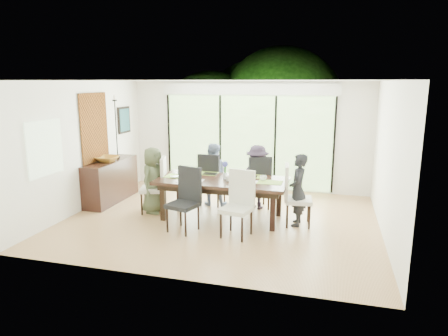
% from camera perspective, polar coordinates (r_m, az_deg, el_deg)
% --- Properties ---
extents(floor, '(6.00, 5.00, 0.01)m').
position_cam_1_polar(floor, '(7.98, -0.48, -7.44)').
color(floor, '#94643B').
rests_on(floor, ground).
extents(ceiling, '(6.00, 5.00, 0.01)m').
position_cam_1_polar(ceiling, '(7.51, -0.51, 12.42)').
color(ceiling, white).
rests_on(ceiling, wall_back).
extents(wall_back, '(6.00, 0.02, 2.70)m').
position_cam_1_polar(wall_back, '(10.04, 3.40, 4.59)').
color(wall_back, white).
rests_on(wall_back, floor).
extents(wall_front, '(6.00, 0.02, 2.70)m').
position_cam_1_polar(wall_front, '(5.31, -7.85, -2.39)').
color(wall_front, silver).
rests_on(wall_front, floor).
extents(wall_left, '(0.02, 5.00, 2.70)m').
position_cam_1_polar(wall_left, '(8.92, -19.48, 2.95)').
color(wall_left, beige).
rests_on(wall_left, floor).
extents(wall_right, '(0.02, 5.00, 2.70)m').
position_cam_1_polar(wall_right, '(7.42, 22.51, 0.96)').
color(wall_right, beige).
rests_on(wall_right, floor).
extents(glass_doors, '(4.20, 0.02, 2.30)m').
position_cam_1_polar(glass_doors, '(10.02, 3.34, 3.71)').
color(glass_doors, '#598C3F').
rests_on(glass_doors, wall_back).
extents(blinds_header, '(4.40, 0.06, 0.28)m').
position_cam_1_polar(blinds_header, '(9.90, 3.42, 11.16)').
color(blinds_header, white).
rests_on(blinds_header, wall_back).
extents(mullion_a, '(0.05, 0.04, 2.30)m').
position_cam_1_polar(mullion_a, '(10.64, -7.83, 4.11)').
color(mullion_a, black).
rests_on(mullion_a, wall_back).
extents(mullion_b, '(0.05, 0.04, 2.30)m').
position_cam_1_polar(mullion_b, '(10.18, -0.54, 3.86)').
color(mullion_b, black).
rests_on(mullion_b, wall_back).
extents(mullion_c, '(0.05, 0.04, 2.30)m').
position_cam_1_polar(mullion_c, '(9.89, 7.30, 3.52)').
color(mullion_c, black).
rests_on(mullion_c, wall_back).
extents(mullion_d, '(0.05, 0.04, 2.30)m').
position_cam_1_polar(mullion_d, '(9.80, 15.44, 3.10)').
color(mullion_d, black).
rests_on(mullion_d, wall_back).
extents(side_window, '(0.02, 0.90, 1.00)m').
position_cam_1_polar(side_window, '(7.93, -24.21, 2.59)').
color(side_window, '#8CAD7F').
rests_on(side_window, wall_left).
extents(deck, '(6.00, 1.80, 0.10)m').
position_cam_1_polar(deck, '(11.16, 4.25, -1.97)').
color(deck, brown).
rests_on(deck, ground).
extents(rail_top, '(6.00, 0.08, 0.06)m').
position_cam_1_polar(rail_top, '(11.80, 5.04, 1.78)').
color(rail_top, brown).
rests_on(rail_top, deck).
extents(foliage_left, '(3.20, 3.20, 3.20)m').
position_cam_1_polar(foliage_left, '(13.07, -1.93, 6.77)').
color(foliage_left, '#14380F').
rests_on(foliage_left, ground).
extents(foliage_mid, '(4.00, 4.00, 4.00)m').
position_cam_1_polar(foliage_mid, '(13.16, 8.13, 8.27)').
color(foliage_mid, '#14380F').
rests_on(foliage_mid, ground).
extents(foliage_right, '(2.80, 2.80, 2.80)m').
position_cam_1_polar(foliage_right, '(12.31, 15.95, 5.13)').
color(foliage_right, '#14380F').
rests_on(foliage_right, ground).
extents(foliage_far, '(3.60, 3.60, 3.60)m').
position_cam_1_polar(foliage_far, '(14.02, 4.38, 7.85)').
color(foliage_far, '#14380F').
rests_on(foliage_far, ground).
extents(table_top, '(2.56, 1.17, 0.06)m').
position_cam_1_polar(table_top, '(7.86, -0.28, -1.85)').
color(table_top, black).
rests_on(table_top, floor).
extents(table_apron, '(2.35, 0.96, 0.11)m').
position_cam_1_polar(table_apron, '(7.89, -0.28, -2.52)').
color(table_apron, black).
rests_on(table_apron, floor).
extents(table_leg_fl, '(0.10, 0.10, 0.74)m').
position_cam_1_polar(table_leg_fl, '(7.93, -8.69, -4.86)').
color(table_leg_fl, black).
rests_on(table_leg_fl, floor).
extents(table_leg_fr, '(0.10, 0.10, 0.74)m').
position_cam_1_polar(table_leg_fr, '(7.36, 6.99, -6.18)').
color(table_leg_fr, black).
rests_on(table_leg_fr, floor).
extents(table_leg_bl, '(0.10, 0.10, 0.74)m').
position_cam_1_polar(table_leg_bl, '(8.69, -6.40, -3.28)').
color(table_leg_bl, black).
rests_on(table_leg_bl, floor).
extents(table_leg_br, '(0.10, 0.10, 0.74)m').
position_cam_1_polar(table_leg_br, '(8.17, 7.88, -4.33)').
color(table_leg_br, black).
rests_on(table_leg_br, floor).
extents(chair_left_end, '(0.61, 0.61, 1.17)m').
position_cam_1_polar(chair_left_end, '(8.42, -10.17, -2.37)').
color(chair_left_end, silver).
rests_on(chair_left_end, floor).
extents(chair_right_end, '(0.54, 0.54, 1.17)m').
position_cam_1_polar(chair_right_end, '(7.66, 10.62, -3.85)').
color(chair_right_end, beige).
rests_on(chair_right_end, floor).
extents(chair_far_left, '(0.53, 0.53, 1.17)m').
position_cam_1_polar(chair_far_left, '(8.82, -1.62, -1.51)').
color(chair_far_left, black).
rests_on(chair_far_left, floor).
extents(chair_far_right, '(0.65, 0.65, 1.17)m').
position_cam_1_polar(chair_far_right, '(8.59, 4.78, -1.92)').
color(chair_far_right, black).
rests_on(chair_far_right, floor).
extents(chair_near_left, '(0.60, 0.60, 1.17)m').
position_cam_1_polar(chair_near_left, '(7.27, -5.94, -4.58)').
color(chair_near_left, black).
rests_on(chair_near_left, floor).
extents(chair_near_right, '(0.58, 0.58, 1.17)m').
position_cam_1_polar(chair_near_right, '(6.98, 1.78, -5.23)').
color(chair_near_right, silver).
rests_on(chair_near_right, floor).
extents(person_left_end, '(0.50, 0.70, 1.38)m').
position_cam_1_polar(person_left_end, '(8.39, -10.08, -1.70)').
color(person_left_end, '#485236').
rests_on(person_left_end, floor).
extents(person_right_end, '(0.41, 0.65, 1.38)m').
position_cam_1_polar(person_right_end, '(7.63, 10.50, -3.11)').
color(person_right_end, black).
rests_on(person_right_end, floor).
extents(person_far_left, '(0.69, 0.48, 1.38)m').
position_cam_1_polar(person_far_left, '(8.78, -1.66, -0.90)').
color(person_far_left, '#798BAE').
rests_on(person_far_left, floor).
extents(person_far_right, '(0.71, 0.52, 1.38)m').
position_cam_1_polar(person_far_right, '(8.55, 4.77, -1.29)').
color(person_far_right, '#2A2031').
rests_on(person_far_right, floor).
extents(placemat_left, '(0.47, 0.34, 0.01)m').
position_cam_1_polar(placemat_left, '(8.15, -6.73, -1.17)').
color(placemat_left, '#8BB741').
rests_on(placemat_left, table_top).
extents(placemat_right, '(0.47, 0.34, 0.01)m').
position_cam_1_polar(placemat_right, '(7.66, 6.59, -2.03)').
color(placemat_right, '#88B540').
rests_on(placemat_right, table_top).
extents(placemat_far_l, '(0.47, 0.34, 0.01)m').
position_cam_1_polar(placemat_far_l, '(8.35, -2.52, -0.77)').
color(placemat_far_l, '#84A83C').
rests_on(placemat_far_l, table_top).
extents(placemat_far_r, '(0.47, 0.34, 0.01)m').
position_cam_1_polar(placemat_far_r, '(8.11, 4.22, -1.19)').
color(placemat_far_r, '#8CB03E').
rests_on(placemat_far_r, table_top).
extents(placemat_paper, '(0.47, 0.34, 0.01)m').
position_cam_1_polar(placemat_paper, '(7.74, -4.81, -1.85)').
color(placemat_paper, white).
rests_on(placemat_paper, table_top).
extents(tablet_far_l, '(0.28, 0.19, 0.01)m').
position_cam_1_polar(tablet_far_l, '(8.27, -1.97, -0.82)').
color(tablet_far_l, black).
rests_on(tablet_far_l, table_top).
extents(tablet_far_r, '(0.26, 0.18, 0.01)m').
position_cam_1_polar(tablet_far_r, '(8.07, 3.81, -1.19)').
color(tablet_far_r, black).
rests_on(tablet_far_r, table_top).
extents(papers, '(0.32, 0.23, 0.00)m').
position_cam_1_polar(papers, '(7.65, 4.68, -2.02)').
color(papers, white).
rests_on(papers, table_top).
extents(platter_base, '(0.28, 0.28, 0.03)m').
position_cam_1_polar(platter_base, '(7.74, -4.81, -1.73)').
color(platter_base, white).
rests_on(platter_base, table_top).
extents(platter_snacks, '(0.21, 0.21, 0.01)m').
position_cam_1_polar(platter_snacks, '(7.73, -4.81, -1.60)').
color(platter_snacks, '#C85717').
rests_on(platter_snacks, table_top).
extents(vase, '(0.09, 0.09, 0.13)m').
position_cam_1_polar(vase, '(7.87, 0.17, -1.11)').
color(vase, silver).
rests_on(vase, table_top).
extents(hyacinth_stems, '(0.04, 0.04, 0.17)m').
position_cam_1_polar(hyacinth_stems, '(7.84, 0.17, -0.20)').
color(hyacinth_stems, '#337226').
rests_on(hyacinth_stems, table_top).
extents(hyacinth_blooms, '(0.12, 0.12, 0.12)m').
position_cam_1_polar(hyacinth_blooms, '(7.82, 0.17, 0.57)').
color(hyacinth_blooms, '#444BAA').
rests_on(hyacinth_blooms, table_top).
extents(laptop, '(0.42, 0.37, 0.03)m').
position_cam_1_polar(laptop, '(8.02, -6.34, -1.30)').
color(laptop, silver).
rests_on(laptop, table_top).
extents(cup_a, '(0.19, 0.19, 0.10)m').
position_cam_1_polar(cup_a, '(8.19, -4.73, -0.72)').
color(cup_a, white).
rests_on(cup_a, table_top).
extents(cup_b, '(0.14, 0.14, 0.10)m').
position_cam_1_polar(cup_b, '(7.71, 0.59, -1.51)').
color(cup_b, white).
rests_on(cup_b, table_top).
extents(cup_c, '(0.18, 0.18, 0.10)m').
position_cam_1_polar(cup_c, '(7.77, 5.61, -1.45)').
color(cup_c, white).
rests_on(cup_c, table_top).
extents(book, '(0.25, 0.28, 0.02)m').
position_cam_1_polar(book, '(7.84, 1.58, -1.58)').
color(book, white).
rests_on(book, table_top).
extents(sideboard, '(0.47, 1.67, 0.94)m').
position_cam_1_polar(sideboard, '(9.44, -15.83, -1.79)').
color(sideboard, black).
rests_on(sideboard, floor).
extents(bowl, '(0.50, 0.50, 0.12)m').
position_cam_1_polar(bowl, '(9.24, -16.34, 1.26)').
color(bowl, '#9C6922').
rests_on(bowl, sideboard).
extents(candlestick_base, '(0.10, 0.10, 0.04)m').
position_cam_1_polar(candlestick_base, '(9.63, -14.94, 1.52)').
color(candlestick_base, black).
rests_on(candlestick_base, sideboard).
extents(candlestick_shaft, '(0.03, 0.03, 1.31)m').
position_cam_1_polar(candlestick_shaft, '(9.53, -15.16, 5.41)').
color(candlestick_shaft, black).
rests_on(candlestick_shaft, sideboard).
extents(candlestick_pan, '(0.10, 0.10, 0.03)m').
position_cam_1_polar(candlestick_pan, '(9.48, -15.37, 9.30)').
color(candlestick_pan, black).
rests_on(candlestick_pan, sideboard).
extents(candle, '(0.04, 0.04, 0.10)m').
position_cam_1_polar(candle, '(9.48, -15.40, 9.67)').
color(candle, silver).
rests_on(candle, sideboard).
extents(tapestry, '(0.02, 1.00, 1.50)m').
position_cam_1_polar(tapestry, '(9.18, -18.02, 5.50)').
color(tapestry, '#8C4514').
rests_on(tapestry, wall_left).
extents(art_frame, '(0.03, 0.55, 0.65)m').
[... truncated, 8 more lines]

